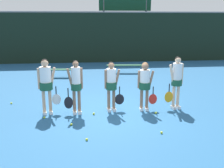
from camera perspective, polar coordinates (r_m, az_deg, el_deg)
The scene contains 18 objects.
ground_plane at distance 8.74m, azimuth -0.02°, elevation -5.94°, with size 140.00×140.00×0.00m, color #235684.
fence_windscreen at distance 18.21m, azimuth -3.52°, elevation 10.13°, with size 60.00×0.08×3.44m.
scoreboard at distance 20.39m, azimuth 2.87°, elevation 16.76°, with size 3.91×0.15×5.05m.
bench_courtside at distance 13.86m, azimuth -10.40°, elevation 2.96°, with size 1.72×0.52×0.43m.
bench_far at distance 14.73m, azimuth 3.01°, elevation 3.96°, with size 2.17×0.57×0.46m.
player_0 at distance 8.47m, azimuth -14.18°, elevation 0.54°, with size 0.68×0.41×1.78m.
player_1 at distance 8.32m, azimuth -7.87°, elevation 0.13°, with size 0.61×0.33×1.73m.
player_2 at distance 8.50m, azimuth -0.11°, elevation 0.25°, with size 0.65×0.35×1.64m.
player_3 at distance 8.64m, azimuth 7.18°, elevation 0.40°, with size 0.65×0.38×1.62m.
player_4 at distance 8.97m, azimuth 13.90°, elevation 1.14°, with size 0.63×0.35×1.78m.
tennis_ball_0 at distance 8.44m, azimuth -4.00°, elevation -6.46°, with size 0.07×0.07×0.07m, color #CCE033.
tennis_ball_1 at distance 7.23m, azimuth 10.74°, elevation -10.35°, with size 0.07×0.07×0.07m, color #CCE033.
tennis_ball_2 at distance 8.37m, azimuth -14.48°, elevation -7.08°, with size 0.07×0.07×0.07m, color #CCE033.
tennis_ball_3 at distance 8.61m, azimuth 9.52°, elevation -6.19°, with size 0.07×0.07×0.07m, color #CCE033.
tennis_ball_4 at distance 10.10m, azimuth -21.07°, elevation -3.91°, with size 0.07×0.07×0.07m, color #CCE033.
tennis_ball_5 at distance 6.77m, azimuth -5.53°, elevation -11.92°, with size 0.07×0.07×0.07m, color #CCE033.
tennis_ball_6 at distance 10.59m, azimuth -14.81°, elevation -2.60°, with size 0.07×0.07×0.07m, color #CCE033.
tennis_ball_7 at distance 7.70m, azimuth -8.84°, elevation -8.68°, with size 0.07×0.07×0.07m, color #CCE033.
Camera 1 is at (-0.90, -8.16, 3.00)m, focal length 42.00 mm.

